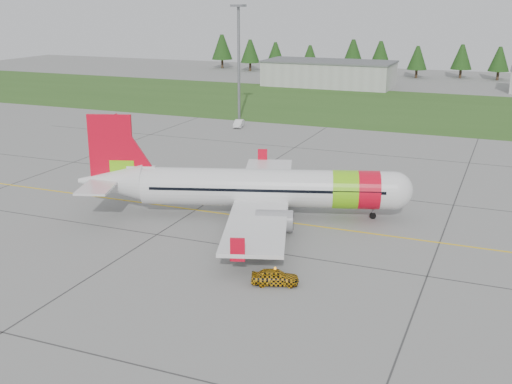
% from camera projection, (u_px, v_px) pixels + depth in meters
% --- Properties ---
extents(ground, '(320.00, 320.00, 0.00)m').
position_uv_depth(ground, '(308.00, 258.00, 55.07)').
color(ground, gray).
rests_on(ground, ground).
extents(aircraft, '(33.06, 31.31, 10.33)m').
position_uv_depth(aircraft, '(259.00, 188.00, 64.90)').
color(aircraft, silver).
rests_on(aircraft, ground).
extents(follow_me_car, '(1.69, 1.83, 3.71)m').
position_uv_depth(follow_me_car, '(275.00, 262.00, 49.46)').
color(follow_me_car, '#F3AD0D').
rests_on(follow_me_car, ground).
extents(service_van, '(1.61, 1.55, 3.91)m').
position_uv_depth(service_van, '(239.00, 116.00, 110.60)').
color(service_van, silver).
rests_on(service_van, ground).
extents(grass_strip, '(320.00, 50.00, 0.03)m').
position_uv_depth(grass_strip, '(435.00, 110.00, 127.69)').
color(grass_strip, '#30561E').
rests_on(grass_strip, ground).
extents(taxi_guideline, '(120.00, 0.25, 0.02)m').
position_uv_depth(taxi_guideline, '(334.00, 228.00, 62.15)').
color(taxi_guideline, gold).
rests_on(taxi_guideline, ground).
extents(hangar_west, '(32.00, 14.00, 6.00)m').
position_uv_depth(hangar_west, '(329.00, 74.00, 162.52)').
color(hangar_west, '#A8A8A3').
rests_on(hangar_west, ground).
extents(floodlight_mast, '(0.50, 0.50, 20.00)m').
position_uv_depth(floodlight_mast, '(239.00, 65.00, 115.17)').
color(floodlight_mast, slate).
rests_on(floodlight_mast, ground).
extents(treeline, '(160.00, 8.00, 10.00)m').
position_uv_depth(treeline, '(463.00, 61.00, 175.84)').
color(treeline, '#1C3F14').
rests_on(treeline, ground).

